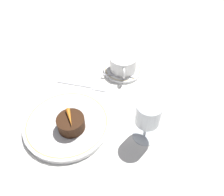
% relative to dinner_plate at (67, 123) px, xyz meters
% --- Properties ---
extents(ground_plane, '(3.00, 3.00, 0.00)m').
position_rel_dinner_plate_xyz_m(ground_plane, '(-0.01, 0.02, -0.01)').
color(ground_plane, white).
extents(dinner_plate, '(0.24, 0.24, 0.01)m').
position_rel_dinner_plate_xyz_m(dinner_plate, '(0.00, 0.00, 0.00)').
color(dinner_plate, white).
rests_on(dinner_plate, ground_plane).
extents(saucer, '(0.13, 0.13, 0.01)m').
position_rel_dinner_plate_xyz_m(saucer, '(-0.23, 0.16, -0.00)').
color(saucer, white).
rests_on(saucer, ground_plane).
extents(coffee_cup, '(0.12, 0.09, 0.05)m').
position_rel_dinner_plate_xyz_m(coffee_cup, '(-0.23, 0.16, 0.03)').
color(coffee_cup, white).
rests_on(coffee_cup, saucer).
extents(spoon, '(0.02, 0.12, 0.00)m').
position_rel_dinner_plate_xyz_m(spoon, '(-0.20, 0.16, 0.00)').
color(spoon, silver).
rests_on(spoon, saucer).
extents(wine_glass, '(0.06, 0.06, 0.12)m').
position_rel_dinner_plate_xyz_m(wine_glass, '(0.04, 0.21, 0.08)').
color(wine_glass, silver).
rests_on(wine_glass, ground_plane).
extents(fork, '(0.06, 0.17, 0.01)m').
position_rel_dinner_plate_xyz_m(fork, '(-0.15, 0.05, -0.01)').
color(fork, silver).
rests_on(fork, ground_plane).
extents(dessert_cake, '(0.07, 0.07, 0.04)m').
position_rel_dinner_plate_xyz_m(dessert_cake, '(0.02, 0.01, 0.02)').
color(dessert_cake, '#381E0F').
rests_on(dessert_cake, dinner_plate).
extents(carrot_garnish, '(0.06, 0.03, 0.01)m').
position_rel_dinner_plate_xyz_m(carrot_garnish, '(0.02, 0.01, 0.05)').
color(carrot_garnish, orange).
rests_on(carrot_garnish, dessert_cake).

